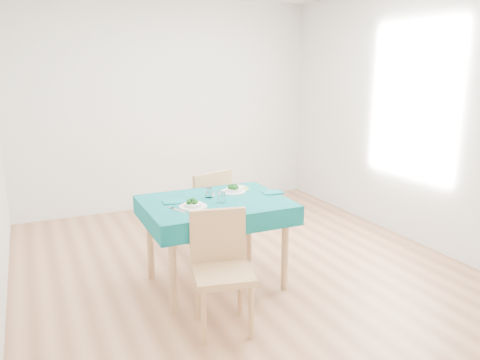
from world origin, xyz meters
name	(u,v)px	position (x,y,z in m)	size (l,w,h in m)	color
room_shell	(240,125)	(0.00, 0.00, 1.35)	(4.02, 4.52, 2.73)	#8E5B3B
table	(216,243)	(-0.34, -0.23, 0.38)	(1.18, 0.90, 0.76)	#075556
chair_near	(223,262)	(-0.56, -0.92, 0.52)	(0.41, 0.45, 1.03)	#AA7F4F
chair_far	(200,195)	(-0.18, 0.59, 0.58)	(0.46, 0.51, 1.16)	#AA7F4F
bowl_near	(193,203)	(-0.57, -0.34, 0.79)	(0.23, 0.23, 0.07)	white
bowl_far	(233,189)	(-0.09, -0.05, 0.79)	(0.22, 0.22, 0.07)	white
fork_near	(179,211)	(-0.70, -0.38, 0.76)	(0.03, 0.20, 0.00)	silver
knife_near	(198,205)	(-0.51, -0.29, 0.76)	(0.01, 0.19, 0.00)	silver
fork_far	(212,194)	(-0.29, -0.04, 0.76)	(0.02, 0.18, 0.00)	silver
knife_far	(270,192)	(0.20, -0.20, 0.76)	(0.02, 0.21, 0.00)	silver
napkin_near	(174,202)	(-0.66, -0.14, 0.76)	(0.19, 0.13, 0.01)	#0B5F5E
napkin_far	(273,192)	(0.22, -0.22, 0.76)	(0.18, 0.13, 0.01)	#0B5F5E
tumbler_center	(209,193)	(-0.35, -0.11, 0.80)	(0.06, 0.06, 0.08)	white
tumbler_side	(221,197)	(-0.31, -0.30, 0.80)	(0.07, 0.07, 0.09)	white
side_plate	(239,189)	(0.00, 0.02, 0.76)	(0.18, 0.18, 0.01)	#A9E46F
bread_slice	(239,188)	(0.00, 0.02, 0.78)	(0.11, 0.11, 0.02)	beige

